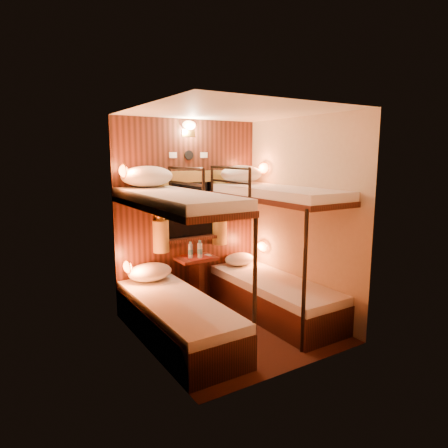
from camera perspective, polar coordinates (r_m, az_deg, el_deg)
floor at (r=4.71m, az=1.14°, el=-14.66°), size 2.10×2.10×0.00m
ceiling at (r=4.31m, az=1.25°, el=15.80°), size 2.10×2.10×0.00m
wall_back at (r=5.25m, az=-5.10°, el=1.56°), size 2.40×0.00×2.40m
wall_front at (r=3.54m, az=10.56°, el=-2.62°), size 2.40×0.00×2.40m
wall_left at (r=3.90m, az=-11.20°, el=-1.47°), size 0.00×2.40×2.40m
wall_right at (r=4.96m, az=10.90°, el=0.94°), size 0.00×2.40×2.40m
back_panel at (r=5.24m, az=-5.02°, el=1.54°), size 2.00×0.03×2.40m
bunk_left at (r=4.26m, az=-6.76°, el=-9.31°), size 0.72×1.90×1.82m
bunk_right at (r=4.93m, az=7.08°, el=-6.67°), size 0.72×1.90×1.82m
window at (r=5.21m, az=-4.87°, el=1.29°), size 1.00×0.12×0.79m
curtains at (r=5.17m, az=-4.71°, el=2.15°), size 1.10×0.22×1.00m
back_fixtures at (r=5.16m, az=-5.02°, el=13.07°), size 0.54×0.09×0.48m
reading_lamps at (r=4.94m, az=-3.26°, el=1.53°), size 2.00×0.20×1.25m
table at (r=5.25m, az=-3.97°, el=-7.22°), size 0.50×0.34×0.66m
bottle_left at (r=5.11m, az=-4.81°, el=-3.88°), size 0.06×0.06×0.22m
bottle_right at (r=5.11m, az=-3.47°, el=-3.79°), size 0.07×0.07×0.23m
sachet_a at (r=5.28m, az=-2.42°, el=-4.42°), size 0.09×0.08×0.01m
sachet_b at (r=5.24m, az=-2.17°, el=-4.54°), size 0.07×0.06×0.00m
pillow_lower_left at (r=4.91m, az=-10.53°, el=-6.75°), size 0.54×0.38×0.21m
pillow_lower_right at (r=5.51m, az=2.17°, el=-5.02°), size 0.43×0.31×0.17m
pillow_upper_left at (r=4.71m, az=-10.92°, el=6.70°), size 0.61×0.44×0.24m
pillow_upper_right at (r=5.30m, az=2.49°, el=7.14°), size 0.59×0.42×0.23m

